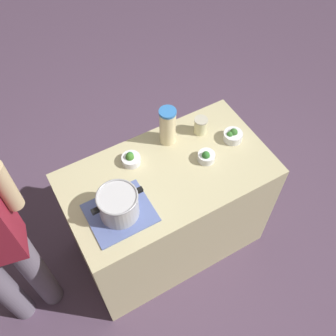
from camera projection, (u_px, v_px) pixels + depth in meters
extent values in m
plane|color=#554057|center=(168.00, 239.00, 2.98)|extent=(8.00, 8.00, 0.00)
cube|color=tan|center=(168.00, 211.00, 2.62)|extent=(1.24, 0.68, 0.89)
cube|color=#5767A4|center=(120.00, 213.00, 2.10)|extent=(0.35, 0.30, 0.01)
cylinder|color=#B7B7BC|center=(118.00, 205.00, 2.03)|extent=(0.21, 0.21, 0.16)
torus|color=#99999E|center=(117.00, 197.00, 1.96)|extent=(0.22, 0.22, 0.01)
cube|color=black|center=(139.00, 190.00, 2.03)|extent=(0.04, 0.02, 0.02)
cube|color=black|center=(95.00, 211.00, 1.96)|extent=(0.04, 0.02, 0.02)
cylinder|color=beige|center=(168.00, 127.00, 2.30)|extent=(0.10, 0.10, 0.24)
cylinder|color=#2E6EBB|center=(168.00, 112.00, 2.20)|extent=(0.10, 0.10, 0.02)
ellipsoid|color=yellow|center=(165.00, 123.00, 2.27)|extent=(0.04, 0.04, 0.01)
cylinder|color=beige|center=(200.00, 126.00, 2.40)|extent=(0.08, 0.08, 0.10)
cylinder|color=#B2AD99|center=(201.00, 120.00, 2.35)|extent=(0.08, 0.08, 0.01)
cylinder|color=silver|center=(206.00, 157.00, 2.29)|extent=(0.10, 0.10, 0.05)
ellipsoid|color=#356A1B|center=(207.00, 156.00, 2.27)|extent=(0.04, 0.04, 0.05)
ellipsoid|color=#2F6F2C|center=(206.00, 155.00, 2.26)|extent=(0.05, 0.05, 0.05)
cylinder|color=silver|center=(131.00, 160.00, 2.28)|extent=(0.11, 0.11, 0.05)
ellipsoid|color=#3A7427|center=(130.00, 157.00, 2.26)|extent=(0.05, 0.05, 0.06)
ellipsoid|color=#297737|center=(130.00, 155.00, 2.27)|extent=(0.04, 0.04, 0.05)
cylinder|color=silver|center=(233.00, 136.00, 2.38)|extent=(0.12, 0.12, 0.05)
ellipsoid|color=#397A31|center=(230.00, 135.00, 2.36)|extent=(0.04, 0.04, 0.05)
ellipsoid|color=#306A23|center=(233.00, 133.00, 2.38)|extent=(0.04, 0.04, 0.05)
ellipsoid|color=#346A2A|center=(233.00, 133.00, 2.37)|extent=(0.05, 0.05, 0.06)
cylinder|color=slate|center=(36.00, 272.00, 2.38)|extent=(0.14, 0.14, 0.87)
cylinder|color=slate|center=(4.00, 288.00, 2.32)|extent=(0.14, 0.14, 0.87)
cylinder|color=tan|center=(5.00, 187.00, 1.70)|extent=(0.08, 0.08, 0.30)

